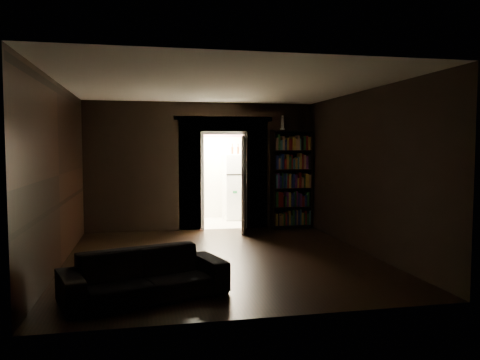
# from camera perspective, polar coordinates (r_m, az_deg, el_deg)

# --- Properties ---
(ground) EXTENTS (5.50, 5.50, 0.00)m
(ground) POSITION_cam_1_polar(r_m,az_deg,el_deg) (7.79, -2.21, -9.50)
(ground) COLOR black
(ground) RESTS_ON ground
(room_walls) EXTENTS (5.02, 5.61, 2.84)m
(room_walls) POSITION_cam_1_polar(r_m,az_deg,el_deg) (8.63, -3.46, 3.09)
(room_walls) COLOR black
(room_walls) RESTS_ON ground
(kitchen_alcove) EXTENTS (2.20, 1.80, 2.60)m
(kitchen_alcove) POSITION_cam_1_polar(r_m,az_deg,el_deg) (11.49, -2.90, 0.96)
(kitchen_alcove) COLOR beige
(kitchen_alcove) RESTS_ON ground
(sofa) EXTENTS (2.12, 1.40, 0.75)m
(sofa) POSITION_cam_1_polar(r_m,az_deg,el_deg) (5.85, -11.53, -10.35)
(sofa) COLOR black
(sofa) RESTS_ON ground
(bookshelf) EXTENTS (0.95, 0.65, 2.20)m
(bookshelf) POSITION_cam_1_polar(r_m,az_deg,el_deg) (10.56, 6.27, 0.08)
(bookshelf) COLOR black
(bookshelf) RESTS_ON ground
(refrigerator) EXTENTS (0.85, 0.80, 1.65)m
(refrigerator) POSITION_cam_1_polar(r_m,az_deg,el_deg) (11.86, -0.20, -0.80)
(refrigerator) COLOR white
(refrigerator) RESTS_ON ground
(door) EXTENTS (0.27, 0.83, 2.05)m
(door) POSITION_cam_1_polar(r_m,az_deg,el_deg) (10.05, 0.46, -0.53)
(door) COLOR white
(door) RESTS_ON ground
(figurine) EXTENTS (0.14, 0.14, 0.33)m
(figurine) POSITION_cam_1_polar(r_m,az_deg,el_deg) (10.52, 5.21, 6.95)
(figurine) COLOR white
(figurine) RESTS_ON bookshelf
(bottles) EXTENTS (0.65, 0.14, 0.26)m
(bottles) POSITION_cam_1_polar(r_m,az_deg,el_deg) (11.83, 0.13, 3.83)
(bottles) COLOR black
(bottles) RESTS_ON refrigerator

